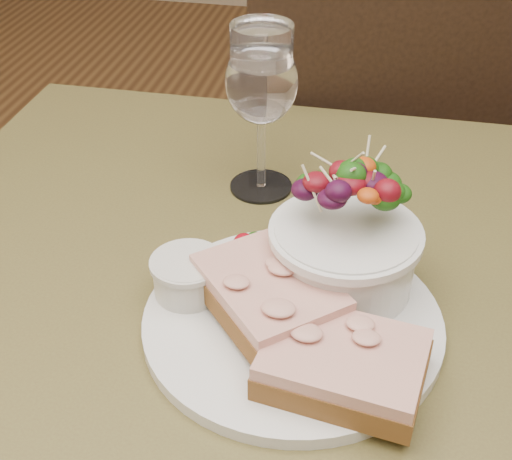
% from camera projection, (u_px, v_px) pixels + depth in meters
% --- Properties ---
extents(cafe_table, '(0.80, 0.80, 0.75)m').
position_uv_depth(cafe_table, '(266.00, 375.00, 0.71)').
color(cafe_table, '#4D4221').
rests_on(cafe_table, ground).
extents(chair_far, '(0.51, 0.51, 0.90)m').
position_uv_depth(chair_far, '(351.00, 267.00, 1.42)').
color(chair_far, black).
rests_on(chair_far, ground).
extents(dinner_plate, '(0.26, 0.26, 0.01)m').
position_uv_depth(dinner_plate, '(292.00, 322.00, 0.62)').
color(dinner_plate, silver).
rests_on(dinner_plate, cafe_table).
extents(sandwich_front, '(0.14, 0.11, 0.03)m').
position_uv_depth(sandwich_front, '(343.00, 364.00, 0.55)').
color(sandwich_front, '#482B13').
rests_on(sandwich_front, dinner_plate).
extents(sandwich_back, '(0.15, 0.15, 0.03)m').
position_uv_depth(sandwich_back, '(269.00, 293.00, 0.60)').
color(sandwich_back, '#482B13').
rests_on(sandwich_back, dinner_plate).
extents(ramekin, '(0.06, 0.06, 0.04)m').
position_uv_depth(ramekin, '(188.00, 275.00, 0.63)').
color(ramekin, beige).
rests_on(ramekin, dinner_plate).
extents(salad_bowl, '(0.13, 0.13, 0.13)m').
position_uv_depth(salad_bowl, '(346.00, 231.00, 0.62)').
color(salad_bowl, silver).
rests_on(salad_bowl, dinner_plate).
extents(garnish, '(0.05, 0.04, 0.02)m').
position_uv_depth(garnish, '(255.00, 244.00, 0.69)').
color(garnish, '#0E3609').
rests_on(garnish, dinner_plate).
extents(wine_glass, '(0.08, 0.08, 0.18)m').
position_uv_depth(wine_glass, '(261.00, 87.00, 0.73)').
color(wine_glass, white).
rests_on(wine_glass, cafe_table).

